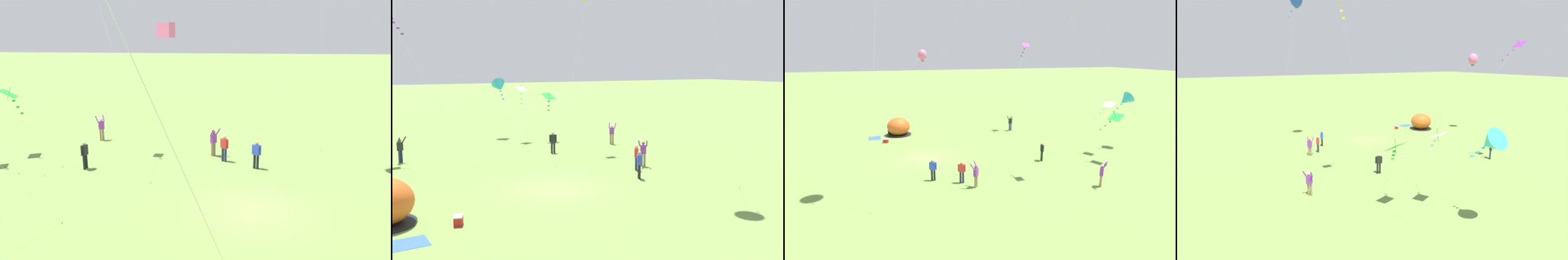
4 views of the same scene
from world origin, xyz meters
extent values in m
plane|color=olive|center=(0.00, 0.00, 0.00)|extent=(300.00, 300.00, 0.00)
ellipsoid|color=#D8591E|center=(-8.95, -1.76, 1.05)|extent=(2.70, 2.60, 2.10)
cylinder|color=black|center=(-8.95, -1.76, 0.05)|extent=(2.81, 2.81, 0.10)
cube|color=black|center=(-9.84, -2.67, 0.55)|extent=(0.66, 0.64, 1.10)
cube|color=#3359A5|center=(-8.37, -4.50, 0.01)|extent=(1.77, 1.40, 0.01)
cube|color=red|center=(-6.07, -3.34, 0.19)|extent=(0.51, 0.61, 0.38)
cube|color=white|center=(-6.07, -3.34, 0.41)|extent=(0.52, 0.62, 0.06)
cylinder|color=#8C7251|center=(10.39, 11.25, 0.44)|extent=(0.15, 0.15, 0.88)
cylinder|color=#8C7251|center=(10.53, 11.11, 0.44)|extent=(0.15, 0.15, 0.88)
cube|color=purple|center=(10.46, 11.18, 1.18)|extent=(0.44, 0.44, 0.60)
sphere|color=beige|center=(10.46, 11.18, 1.61)|extent=(0.22, 0.22, 0.22)
cylinder|color=purple|center=(10.38, 11.47, 1.64)|extent=(0.29, 0.36, 0.50)
cylinder|color=purple|center=(10.75, 11.10, 1.64)|extent=(0.36, 0.30, 0.50)
cylinder|color=#1E2347|center=(6.63, 1.69, 0.44)|extent=(0.15, 0.15, 0.88)
cylinder|color=#1E2347|center=(6.72, 1.86, 0.44)|extent=(0.15, 0.15, 0.88)
cube|color=red|center=(6.67, 1.77, 1.18)|extent=(0.39, 0.45, 0.60)
sphere|color=beige|center=(6.67, 1.77, 1.61)|extent=(0.22, 0.22, 0.22)
cylinder|color=red|center=(6.55, 1.56, 1.18)|extent=(0.09, 0.09, 0.58)
cylinder|color=red|center=(6.80, 1.99, 1.18)|extent=(0.09, 0.09, 0.58)
cylinder|color=black|center=(4.15, 9.88, 0.44)|extent=(0.15, 0.15, 0.88)
cylinder|color=black|center=(4.34, 9.82, 0.44)|extent=(0.15, 0.15, 0.88)
cube|color=black|center=(4.24, 9.85, 1.18)|extent=(0.43, 0.34, 0.60)
sphere|color=beige|center=(4.24, 9.85, 1.61)|extent=(0.22, 0.22, 0.22)
cylinder|color=black|center=(4.00, 9.92, 1.18)|extent=(0.09, 0.09, 0.58)
cylinder|color=black|center=(4.48, 9.78, 1.18)|extent=(0.09, 0.09, 0.58)
cylinder|color=#8C7251|center=(7.83, 2.47, 0.44)|extent=(0.15, 0.15, 0.88)
cylinder|color=#8C7251|center=(7.68, 2.61, 0.44)|extent=(0.15, 0.15, 0.88)
cube|color=purple|center=(7.76, 2.54, 1.18)|extent=(0.44, 0.44, 0.60)
sphere|color=brown|center=(7.76, 2.54, 1.61)|extent=(0.22, 0.22, 0.22)
cylinder|color=purple|center=(7.84, 2.25, 1.64)|extent=(0.29, 0.36, 0.50)
cylinder|color=purple|center=(7.46, 2.62, 1.64)|extent=(0.36, 0.30, 0.50)
cylinder|color=#1E2347|center=(-6.74, 11.69, 0.44)|extent=(0.15, 0.15, 0.88)
cylinder|color=#1E2347|center=(-6.89, 11.56, 0.44)|extent=(0.15, 0.15, 0.88)
cube|color=black|center=(-6.81, 11.62, 1.18)|extent=(0.45, 0.43, 0.60)
sphere|color=brown|center=(-6.81, 11.62, 1.61)|extent=(0.22, 0.22, 0.22)
cylinder|color=black|center=(-6.51, 11.68, 1.64)|extent=(0.35, 0.31, 0.50)
cylinder|color=black|center=(-6.92, 11.34, 1.64)|extent=(0.27, 0.37, 0.50)
cylinder|color=black|center=(5.61, -0.09, 0.44)|extent=(0.15, 0.15, 0.88)
cylinder|color=black|center=(5.52, -0.27, 0.44)|extent=(0.15, 0.15, 0.88)
cube|color=blue|center=(5.57, -0.18, 1.18)|extent=(0.38, 0.45, 0.60)
sphere|color=tan|center=(5.57, -0.18, 1.61)|extent=(0.22, 0.22, 0.22)
cylinder|color=blue|center=(5.68, 0.05, 1.18)|extent=(0.09, 0.09, 0.58)
cylinder|color=blue|center=(5.46, -0.40, 1.18)|extent=(0.09, 0.09, 0.58)
cylinder|color=silver|center=(-4.62, 10.77, 5.20)|extent=(4.58, 5.33, 10.40)
cylinder|color=brown|center=(-2.33, 8.11, 0.03)|extent=(0.03, 0.03, 0.06)
cube|color=purple|center=(-6.90, 13.43, 10.39)|extent=(0.73, 0.85, 0.48)
cylinder|color=#332314|center=(-6.90, 13.43, 10.40)|extent=(0.29, 0.33, 0.59)
cube|color=purple|center=(-6.62, 13.11, 9.92)|extent=(0.20, 0.15, 0.12)
cube|color=purple|center=(-6.38, 12.83, 9.51)|extent=(0.21, 0.14, 0.12)
cube|color=purple|center=(-6.14, 12.55, 9.10)|extent=(0.20, 0.15, 0.12)
cylinder|color=silver|center=(2.94, 15.67, 2.44)|extent=(0.24, 7.99, 4.89)
cylinder|color=brown|center=(2.82, 11.68, 0.03)|extent=(0.03, 0.03, 0.06)
cone|color=#33B7D1|center=(3.05, 19.67, 4.88)|extent=(1.32, 1.65, 1.66)
cube|color=#33B7D1|center=(3.04, 19.22, 4.47)|extent=(0.20, 0.06, 0.12)
cube|color=#33B7D1|center=(3.03, 18.84, 4.13)|extent=(0.21, 0.09, 0.12)
cube|color=#33B7D1|center=(3.02, 18.46, 3.78)|extent=(0.21, 0.11, 0.12)
cylinder|color=silver|center=(-12.10, 0.63, 4.60)|extent=(3.34, 2.88, 9.20)
cylinder|color=brown|center=(-10.43, -0.80, 0.03)|extent=(0.03, 0.03, 0.06)
ellipsoid|color=pink|center=(-13.76, 2.06, 9.20)|extent=(1.15, 1.15, 1.39)
cube|color=brown|center=(-13.76, 2.06, 8.48)|extent=(0.29, 0.29, 0.21)
cube|color=pink|center=(-13.45, 1.79, 8.67)|extent=(0.19, 0.17, 0.12)
cube|color=pink|center=(-13.18, 1.56, 8.23)|extent=(0.19, 0.17, 0.12)
cube|color=pink|center=(-12.91, 1.34, 7.78)|extent=(0.19, 0.18, 0.12)
cylinder|color=silver|center=(5.40, 13.49, 2.04)|extent=(2.05, 4.31, 4.09)
cylinder|color=brown|center=(4.38, 11.34, 0.03)|extent=(0.03, 0.03, 0.06)
cube|color=green|center=(6.42, 15.64, 4.08)|extent=(1.28, 1.20, 0.55)
cylinder|color=#332314|center=(6.42, 15.64, 4.09)|extent=(0.24, 0.47, 0.84)
cube|color=green|center=(6.23, 15.24, 3.65)|extent=(0.21, 0.10, 0.12)
cube|color=green|center=(6.07, 14.90, 3.29)|extent=(0.21, 0.12, 0.12)
cube|color=green|center=(5.91, 14.56, 2.93)|extent=(0.20, 0.16, 0.12)
cylinder|color=silver|center=(8.06, -3.86, 7.65)|extent=(2.64, 1.57, 15.30)
cylinder|color=brown|center=(9.37, -4.65, 0.03)|extent=(0.03, 0.03, 0.06)
cylinder|color=silver|center=(5.24, 8.12, 6.64)|extent=(5.47, 5.30, 13.28)
cylinder|color=brown|center=(2.51, 5.48, 0.03)|extent=(0.03, 0.03, 0.06)
cube|color=yellow|center=(7.67, 10.47, 12.78)|extent=(0.20, 0.16, 0.12)
cube|color=yellow|center=(7.41, 10.22, 12.36)|extent=(0.20, 0.16, 0.12)
cube|color=yellow|center=(7.15, 9.98, 11.93)|extent=(0.18, 0.18, 0.12)
cylinder|color=silver|center=(3.58, 15.05, 2.39)|extent=(1.21, 3.44, 4.78)
cylinder|color=brown|center=(2.98, 13.34, 0.03)|extent=(0.03, 0.03, 0.06)
cube|color=white|center=(4.18, 16.77, 4.77)|extent=(1.25, 1.22, 0.39)
cylinder|color=#332314|center=(4.18, 16.77, 4.78)|extent=(0.13, 0.31, 0.75)
cube|color=white|center=(4.03, 16.36, 4.31)|extent=(0.21, 0.11, 0.12)
cube|color=white|center=(3.91, 16.01, 3.91)|extent=(0.21, 0.12, 0.12)
cube|color=white|center=(3.79, 15.66, 3.51)|extent=(0.20, 0.06, 0.12)
camera|label=1|loc=(-16.12, 0.68, 7.74)|focal=35.00mm
camera|label=2|loc=(-10.10, -22.78, 6.90)|focal=42.00mm
camera|label=3|loc=(27.15, -3.54, 9.43)|focal=28.00mm
camera|label=4|loc=(15.98, 30.30, 9.17)|focal=28.00mm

